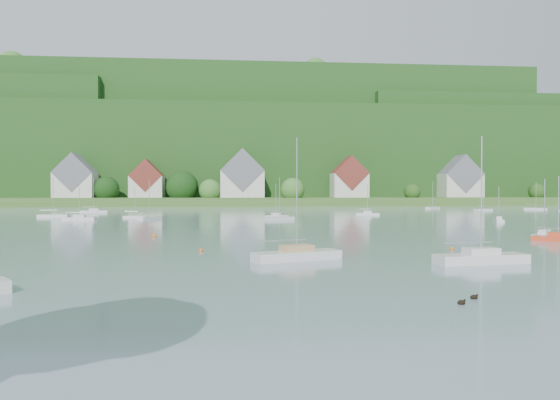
% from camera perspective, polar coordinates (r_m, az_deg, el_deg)
% --- Properties ---
extents(far_shore_strip, '(600.00, 60.00, 3.00)m').
position_cam_1_polar(far_shore_strip, '(212.58, -5.44, -0.09)').
color(far_shore_strip, '#355821').
rests_on(far_shore_strip, ground).
extents(forested_ridge, '(620.00, 181.22, 69.89)m').
position_cam_1_polar(forested_ridge, '(281.65, -5.30, 4.53)').
color(forested_ridge, '#143E14').
rests_on(forested_ridge, ground).
extents(village_building_0, '(14.00, 10.40, 16.00)m').
position_cam_1_polar(village_building_0, '(207.26, -20.85, 2.03)').
color(village_building_0, beige).
rests_on(village_building_0, far_shore_strip).
extents(village_building_1, '(12.00, 9.36, 14.00)m').
position_cam_1_polar(village_building_1, '(203.92, -13.92, 1.87)').
color(village_building_1, beige).
rests_on(village_building_1, far_shore_strip).
extents(village_building_2, '(16.00, 11.44, 18.00)m').
position_cam_1_polar(village_building_2, '(200.64, -4.03, 2.35)').
color(village_building_2, beige).
rests_on(village_building_2, far_shore_strip).
extents(village_building_3, '(13.00, 10.40, 15.50)m').
position_cam_1_polar(village_building_3, '(203.42, 7.33, 2.09)').
color(village_building_3, beige).
rests_on(village_building_3, far_shore_strip).
extents(village_building_4, '(15.00, 10.40, 16.50)m').
position_cam_1_polar(village_building_4, '(221.32, 18.56, 2.00)').
color(village_building_4, beige).
rests_on(village_building_4, far_shore_strip).
extents(near_sailboat_2, '(7.46, 4.47, 9.74)m').
position_cam_1_polar(near_sailboat_2, '(42.95, 1.79, -5.75)').
color(near_sailboat_2, silver).
rests_on(near_sailboat_2, ground).
extents(near_sailboat_3, '(4.67, 4.58, 6.90)m').
position_cam_1_polar(near_sailboat_3, '(70.30, 26.21, -3.29)').
color(near_sailboat_3, silver).
rests_on(near_sailboat_3, ground).
extents(near_sailboat_4, '(7.35, 2.89, 9.66)m').
position_cam_1_polar(near_sailboat_4, '(43.76, 20.52, -5.69)').
color(near_sailboat_4, silver).
rests_on(near_sailboat_4, ground).
extents(near_sailboat_5, '(4.28, 5.15, 7.13)m').
position_cam_1_polar(near_sailboat_5, '(65.60, 27.39, -3.59)').
color(near_sailboat_5, '#E84925').
rests_on(near_sailboat_5, ground).
extents(mooring_buoy_0, '(0.38, 0.38, 0.38)m').
position_cam_1_polar(mooring_buoy_0, '(49.45, -8.37, -5.44)').
color(mooring_buoy_0, orange).
rests_on(mooring_buoy_0, ground).
extents(mooring_buoy_2, '(0.38, 0.38, 0.38)m').
position_cam_1_polar(mooring_buoy_2, '(52.69, 17.74, -5.08)').
color(mooring_buoy_2, orange).
rests_on(mooring_buoy_2, ground).
extents(mooring_buoy_3, '(0.49, 0.49, 0.49)m').
position_cam_1_polar(mooring_buoy_3, '(65.58, -13.20, -3.87)').
color(mooring_buoy_3, orange).
rests_on(mooring_buoy_3, ground).
extents(duck_pair, '(1.62, 1.46, 0.29)m').
position_cam_1_polar(duck_pair, '(28.79, 19.30, -9.94)').
color(duck_pair, black).
rests_on(duck_pair, ground).
extents(far_sailboat_cluster, '(196.78, 80.63, 8.71)m').
position_cam_1_polar(far_sailboat_cluster, '(129.42, -1.19, -1.29)').
color(far_sailboat_cluster, silver).
rests_on(far_sailboat_cluster, ground).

